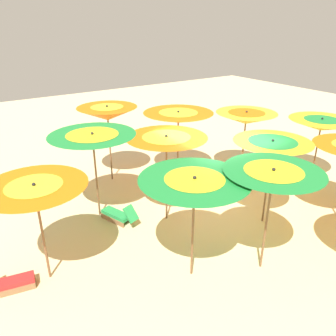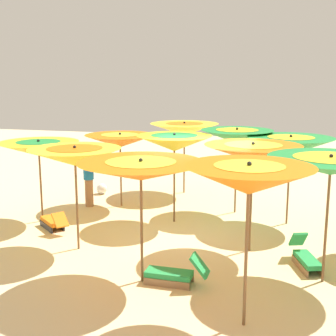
{
  "view_description": "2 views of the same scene",
  "coord_description": "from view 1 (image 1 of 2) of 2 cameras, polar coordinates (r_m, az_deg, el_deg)",
  "views": [
    {
      "loc": [
        -6.08,
        5.66,
        5.03
      ],
      "look_at": [
        1.09,
        0.85,
        1.2
      ],
      "focal_mm": 35.86,
      "sensor_mm": 36.0,
      "label": 1
    },
    {
      "loc": [
        10.18,
        1.94,
        3.79
      ],
      "look_at": [
        -0.63,
        -0.88,
        1.52
      ],
      "focal_mm": 48.89,
      "sensor_mm": 36.0,
      "label": 2
    }
  ],
  "objects": [
    {
      "name": "beach_umbrella_7",
      "position": [
        8.81,
        -12.67,
        4.65
      ],
      "size": [
        2.24,
        2.24,
        2.43
      ],
      "color": "brown",
      "rests_on": "ground"
    },
    {
      "name": "beach_umbrella_0",
      "position": [
        11.89,
        24.6,
        6.7
      ],
      "size": [
        2.06,
        2.06,
        2.19
      ],
      "color": "brown",
      "rests_on": "ground"
    },
    {
      "name": "beach_umbrella_5",
      "position": [
        8.71,
        17.23,
        3.15
      ],
      "size": [
        1.94,
        1.94,
        2.36
      ],
      "color": "brown",
      "rests_on": "ground"
    },
    {
      "name": "lounger_1",
      "position": [
        7.8,
        -25.66,
        -17.12
      ],
      "size": [
        0.52,
        1.19,
        0.63
      ],
      "rotation": [
        0.0,
        0.0,
        4.52
      ],
      "color": "olive",
      "rests_on": "ground"
    },
    {
      "name": "lounger_0",
      "position": [
        9.25,
        -8.44,
        -7.86
      ],
      "size": [
        1.2,
        0.67,
        0.6
      ],
      "rotation": [
        0.0,
        0.0,
        6.61
      ],
      "color": "olive",
      "rests_on": "ground"
    },
    {
      "name": "beach_umbrella_3",
      "position": [
        10.94,
        -10.25,
        9.13
      ],
      "size": [
        1.91,
        1.91,
        2.58
      ],
      "color": "brown",
      "rests_on": "ground"
    },
    {
      "name": "lounger_3",
      "position": [
        12.25,
        19.71,
        -0.82
      ],
      "size": [
        1.02,
        1.11,
        0.52
      ],
      "rotation": [
        0.0,
        0.0,
        4.0
      ],
      "color": "#333338",
      "rests_on": "ground"
    },
    {
      "name": "lounger_2",
      "position": [
        11.35,
        -0.8,
        -1.23
      ],
      "size": [
        0.4,
        1.19,
        0.62
      ],
      "rotation": [
        0.0,
        0.0,
        4.7
      ],
      "color": "olive",
      "rests_on": "ground"
    },
    {
      "name": "ground",
      "position": [
        9.72,
        7.8,
        -7.63
      ],
      "size": [
        37.05,
        37.05,
        0.04
      ],
      "primitive_type": "cube",
      "color": "beige"
    },
    {
      "name": "beach_umbrella_1",
      "position": [
        11.38,
        13.12,
        8.29
      ],
      "size": [
        1.99,
        1.99,
        2.33
      ],
      "color": "brown",
      "rests_on": "ground"
    },
    {
      "name": "beach_umbrella_11",
      "position": [
        6.85,
        -21.65,
        -3.95
      ],
      "size": [
        2.02,
        2.02,
        2.24
      ],
      "color": "brown",
      "rests_on": "ground"
    },
    {
      "name": "beach_umbrella_2",
      "position": [
        11.03,
        1.75,
        8.6
      ],
      "size": [
        2.29,
        2.29,
        2.35
      ],
      "color": "brown",
      "rests_on": "ground"
    },
    {
      "name": "beach_umbrella_6",
      "position": [
        8.42,
        -0.28,
        4.21
      ],
      "size": [
        2.07,
        2.07,
        2.42
      ],
      "color": "brown",
      "rests_on": "ground"
    },
    {
      "name": "beach_umbrella_10",
      "position": [
        6.46,
        4.49,
        -3.54
      ],
      "size": [
        2.17,
        2.17,
        2.33
      ],
      "color": "brown",
      "rests_on": "ground"
    },
    {
      "name": "beach_umbrella_9",
      "position": [
        6.92,
        17.33,
        -1.81
      ],
      "size": [
        1.98,
        1.98,
        2.4
      ],
      "color": "brown",
      "rests_on": "ground"
    }
  ]
}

